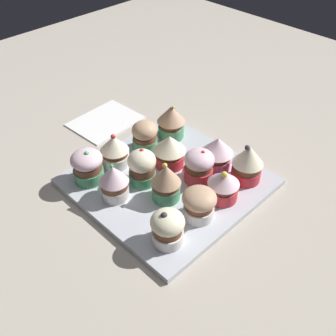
{
  "coord_description": "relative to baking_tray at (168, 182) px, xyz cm",
  "views": [
    {
      "loc": [
        42.51,
        -42.41,
        54.95
      ],
      "look_at": [
        0.0,
        0.0,
        4.2
      ],
      "focal_mm": 43.41,
      "sensor_mm": 36.0,
      "label": 1
    }
  ],
  "objects": [
    {
      "name": "cupcake_6",
      "position": [
        10.79,
        -3.05,
        3.77
      ],
      "size": [
        6.14,
        6.14,
        6.03
      ],
      "color": "white",
      "rests_on": "baking_tray"
    },
    {
      "name": "cupcake_8",
      "position": [
        -3.14,
        3.56,
        4.37
      ],
      "size": [
        6.62,
        6.62,
        7.12
      ],
      "color": "#D1333D",
      "rests_on": "baking_tray"
    },
    {
      "name": "cupcake_9",
      "position": [
        4.12,
        4.33,
        4.1
      ],
      "size": [
        5.9,
        5.9,
        7.13
      ],
      "color": "#D1333D",
      "rests_on": "baking_tray"
    },
    {
      "name": "cupcake_3",
      "position": [
        -11.14,
        -4.16,
        4.12
      ],
      "size": [
        5.88,
        5.88,
        7.3
      ],
      "color": "white",
      "rests_on": "baking_tray"
    },
    {
      "name": "napkin",
      "position": [
        -26.59,
        5.04,
        -0.3
      ],
      "size": [
        13.03,
        16.14,
        0.6
      ],
      "primitive_type": "cube",
      "rotation": [
        0.0,
        0.0,
        0.05
      ],
      "color": "white",
      "rests_on": "ground_plane"
    },
    {
      "name": "cupcake_4",
      "position": [
        -3.16,
        -3.89,
        4.33
      ],
      "size": [
        5.5,
        5.5,
        7.62
      ],
      "color": "#4C9E6B",
      "rests_on": "baking_tray"
    },
    {
      "name": "cupcake_0",
      "position": [
        -11.14,
        -10.92,
        4.07
      ],
      "size": [
        6.23,
        6.23,
        7.07
      ],
      "color": "#4C9E6B",
      "rests_on": "baking_tray"
    },
    {
      "name": "ground_plane",
      "position": [
        0.0,
        0.0,
        -2.1
      ],
      "size": [
        180.0,
        180.0,
        3.0
      ],
      "primitive_type": "cube",
      "color": "#B2A899"
    },
    {
      "name": "cupcake_11",
      "position": [
        -9.99,
        10.94,
        4.66
      ],
      "size": [
        6.26,
        6.26,
        7.99
      ],
      "color": "#4C9E6B",
      "rests_on": "baking_tray"
    },
    {
      "name": "cupcake_5",
      "position": [
        3.32,
        -3.83,
        4.62
      ],
      "size": [
        5.63,
        5.63,
        8.06
      ],
      "color": "#4C9E6B",
      "rests_on": "baking_tray"
    },
    {
      "name": "cupcake_2",
      "position": [
        10.93,
        -11.0,
        3.94
      ],
      "size": [
        5.75,
        5.75,
        6.9
      ],
      "color": "white",
      "rests_on": "baking_tray"
    },
    {
      "name": "baking_tray",
      "position": [
        0.0,
        0.0,
        0.0
      ],
      "size": [
        33.06,
        33.06,
        1.2
      ],
      "color": "silver",
      "rests_on": "ground_plane"
    },
    {
      "name": "cupcake_13",
      "position": [
        10.67,
        10.99,
        4.73
      ],
      "size": [
        6.08,
        6.08,
        8.36
      ],
      "color": "#D1333D",
      "rests_on": "baking_tray"
    },
    {
      "name": "cupcake_12",
      "position": [
        4.1,
        9.78,
        4.36
      ],
      "size": [
        6.53,
        6.53,
        7.16
      ],
      "color": "pink",
      "rests_on": "baking_tray"
    },
    {
      "name": "cupcake_10",
      "position": [
        10.86,
        3.53,
        3.94
      ],
      "size": [
        5.96,
        5.96,
        6.88
      ],
      "color": "#D1333D",
      "rests_on": "baking_tray"
    },
    {
      "name": "cupcake_1",
      "position": [
        -3.71,
        -10.35,
        4.33
      ],
      "size": [
        5.62,
        5.62,
        7.42
      ],
      "color": "white",
      "rests_on": "baking_tray"
    },
    {
      "name": "cupcake_7",
      "position": [
        -10.77,
        3.76,
        3.94
      ],
      "size": [
        5.47,
        5.47,
        6.66
      ],
      "color": "#4C9E6B",
      "rests_on": "baking_tray"
    }
  ]
}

